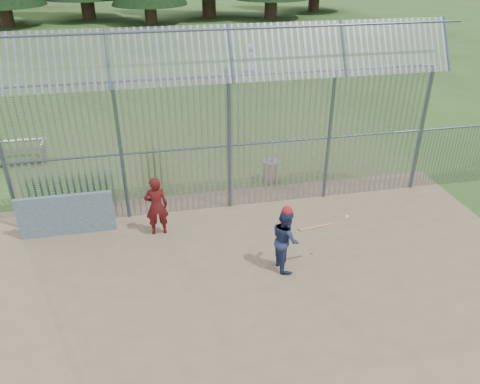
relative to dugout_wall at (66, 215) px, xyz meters
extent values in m
plane|color=#2D511E|center=(4.60, -2.90, -0.62)|extent=(120.00, 120.00, 0.00)
cube|color=#756047|center=(4.60, -3.40, -0.61)|extent=(14.00, 10.00, 0.02)
cube|color=#38566B|center=(0.00, 0.00, 0.00)|extent=(2.50, 0.12, 1.20)
imported|color=navy|center=(5.37, -2.59, 0.20)|extent=(0.66, 0.82, 1.61)
imported|color=maroon|center=(2.40, -0.44, 0.25)|extent=(0.63, 0.43, 1.70)
imported|color=gray|center=(8.69, 16.07, 0.24)|extent=(0.84, 0.55, 1.72)
imported|color=slate|center=(7.02, 14.67, -0.22)|extent=(0.50, 0.41, 0.80)
sphere|color=#AE171A|center=(5.37, -2.59, 0.99)|extent=(0.26, 0.26, 0.26)
cylinder|color=#AA7F4C|center=(6.07, -2.74, 0.56)|extent=(0.85, 0.18, 0.07)
sphere|color=#AA7F4C|center=(5.64, -2.74, 0.56)|extent=(0.09, 0.09, 0.09)
sphere|color=white|center=(6.84, -2.69, 0.72)|extent=(0.09, 0.09, 0.09)
cylinder|color=#9A9DA2|center=(6.24, 2.00, -0.27)|extent=(0.52, 0.52, 0.70)
cylinder|color=#9EA0A5|center=(6.24, 2.00, 0.10)|extent=(0.56, 0.56, 0.05)
sphere|color=#9EA0A5|center=(6.24, 2.00, 0.15)|extent=(0.10, 0.10, 0.10)
cube|color=slate|center=(-2.83, 4.96, -0.42)|extent=(3.00, 0.25, 0.05)
cube|color=slate|center=(-2.83, 5.31, -0.17)|extent=(3.00, 0.25, 0.05)
cube|color=gray|center=(-2.83, 5.66, 0.08)|extent=(3.00, 0.25, 0.05)
cube|color=gray|center=(-1.43, 5.31, -0.27)|extent=(0.06, 0.90, 0.70)
cylinder|color=#47566B|center=(-1.40, 0.60, 1.38)|extent=(0.10, 0.10, 4.00)
cylinder|color=#47566B|center=(1.60, 0.60, 1.38)|extent=(0.10, 0.10, 4.00)
cylinder|color=#47566B|center=(4.60, 0.60, 1.38)|extent=(0.10, 0.10, 4.00)
cylinder|color=#47566B|center=(7.60, 0.60, 1.38)|extent=(0.10, 0.10, 4.00)
cylinder|color=#47566B|center=(10.60, 0.60, 1.38)|extent=(0.10, 0.10, 4.00)
cylinder|color=#47566B|center=(4.60, 0.60, 3.38)|extent=(12.00, 0.07, 0.07)
cylinder|color=#47566B|center=(4.60, 0.60, 1.38)|extent=(12.00, 0.06, 0.06)
cube|color=gray|center=(4.60, 0.60, 1.38)|extent=(12.00, 0.02, 4.00)
cube|color=gray|center=(4.60, 0.23, 4.03)|extent=(12.00, 0.77, 1.31)
cylinder|color=#47566B|center=(10.60, 0.60, 0.38)|extent=(0.08, 0.08, 2.00)
cylinder|color=#332319|center=(-9.40, 37.10, 0.91)|extent=(1.19, 1.19, 3.06)
cylinder|color=#332319|center=(-2.40, 40.10, 1.09)|extent=(1.33, 1.33, 3.42)
cylinder|color=#332319|center=(3.60, 36.10, 0.82)|extent=(1.12, 1.12, 2.88)
cylinder|color=#332319|center=(15.60, 37.10, 1.00)|extent=(1.26, 1.26, 3.24)
camera|label=1|loc=(2.42, -11.49, 6.58)|focal=35.00mm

